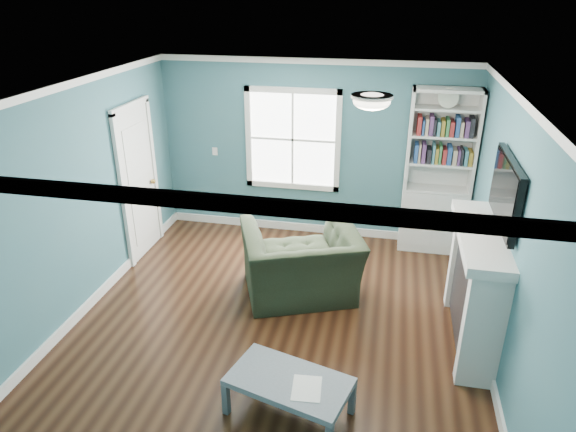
# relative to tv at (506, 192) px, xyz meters

# --- Properties ---
(floor) EXTENTS (5.00, 5.00, 0.00)m
(floor) POSITION_rel_tv_xyz_m (-2.20, -0.20, -1.72)
(floor) COLOR black
(floor) RESTS_ON ground
(room_walls) EXTENTS (5.00, 5.00, 5.00)m
(room_walls) POSITION_rel_tv_xyz_m (-2.20, -0.20, -0.14)
(room_walls) COLOR #366977
(room_walls) RESTS_ON ground
(trim) EXTENTS (4.50, 5.00, 2.60)m
(trim) POSITION_rel_tv_xyz_m (-2.20, -0.20, -0.49)
(trim) COLOR white
(trim) RESTS_ON ground
(window) EXTENTS (1.40, 0.06, 1.50)m
(window) POSITION_rel_tv_xyz_m (-2.50, 2.29, -0.27)
(window) COLOR white
(window) RESTS_ON room_walls
(bookshelf) EXTENTS (0.90, 0.35, 2.31)m
(bookshelf) POSITION_rel_tv_xyz_m (-0.43, 2.10, -0.80)
(bookshelf) COLOR silver
(bookshelf) RESTS_ON ground
(fireplace) EXTENTS (0.44, 1.58, 1.30)m
(fireplace) POSITION_rel_tv_xyz_m (-0.12, 0.00, -1.09)
(fireplace) COLOR black
(fireplace) RESTS_ON ground
(tv) EXTENTS (0.06, 1.10, 0.65)m
(tv) POSITION_rel_tv_xyz_m (0.00, 0.00, 0.00)
(tv) COLOR black
(tv) RESTS_ON fireplace
(door) EXTENTS (0.12, 0.98, 2.17)m
(door) POSITION_rel_tv_xyz_m (-4.42, 1.20, -0.65)
(door) COLOR silver
(door) RESTS_ON ground
(ceiling_fixture) EXTENTS (0.38, 0.38, 0.15)m
(ceiling_fixture) POSITION_rel_tv_xyz_m (-1.30, -0.10, 0.82)
(ceiling_fixture) COLOR white
(ceiling_fixture) RESTS_ON room_walls
(light_switch) EXTENTS (0.08, 0.01, 0.12)m
(light_switch) POSITION_rel_tv_xyz_m (-3.70, 2.28, -0.52)
(light_switch) COLOR white
(light_switch) RESTS_ON room_walls
(recliner) EXTENTS (1.57, 1.30, 1.17)m
(recliner) POSITION_rel_tv_xyz_m (-2.05, 0.51, -1.14)
(recliner) COLOR black
(recliner) RESTS_ON ground
(coffee_table) EXTENTS (1.16, 0.83, 0.38)m
(coffee_table) POSITION_rel_tv_xyz_m (-1.79, -1.41, -1.39)
(coffee_table) COLOR #4A5258
(coffee_table) RESTS_ON ground
(paper_sheet) EXTENTS (0.27, 0.33, 0.00)m
(paper_sheet) POSITION_rel_tv_xyz_m (-1.62, -1.49, -1.34)
(paper_sheet) COLOR white
(paper_sheet) RESTS_ON coffee_table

